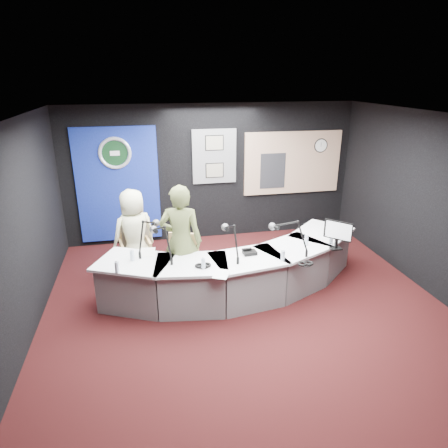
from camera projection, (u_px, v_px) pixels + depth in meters
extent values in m
plane|color=black|center=(248.00, 310.00, 6.00)|extent=(6.00, 6.00, 0.00)
cube|color=silver|center=(252.00, 118.00, 5.01)|extent=(6.00, 6.00, 0.02)
cube|color=black|center=(212.00, 173.00, 8.26)|extent=(6.00, 0.02, 2.80)
cube|color=black|center=(364.00, 371.00, 2.76)|extent=(6.00, 0.02, 2.80)
cube|color=black|center=(16.00, 240.00, 4.94)|extent=(0.02, 6.00, 2.80)
cube|color=black|center=(440.00, 209.00, 6.08)|extent=(0.02, 6.00, 2.80)
cube|color=navy|center=(118.00, 185.00, 7.92)|extent=(1.60, 0.05, 2.30)
torus|color=silver|center=(115.00, 153.00, 7.65)|extent=(0.63, 0.07, 0.63)
cylinder|color=black|center=(115.00, 153.00, 7.66)|extent=(0.48, 0.01, 0.48)
cube|color=slate|center=(214.00, 157.00, 8.11)|extent=(0.90, 0.04, 1.10)
cube|color=#7C725A|center=(214.00, 143.00, 7.99)|extent=(0.34, 0.02, 0.27)
cube|color=#7C725A|center=(215.00, 170.00, 8.19)|extent=(0.34, 0.02, 0.27)
cube|color=tan|center=(293.00, 163.00, 8.51)|extent=(2.12, 0.06, 1.32)
cube|color=#FCEB9F|center=(293.00, 163.00, 8.50)|extent=(2.00, 0.02, 1.20)
cube|color=black|center=(273.00, 171.00, 8.45)|extent=(0.55, 0.02, 0.75)
cylinder|color=white|center=(321.00, 146.00, 8.47)|extent=(0.28, 0.01, 0.28)
cube|color=#6E675D|center=(136.00, 237.00, 7.05)|extent=(0.51, 0.18, 0.70)
imported|color=beige|center=(134.00, 234.00, 6.76)|extent=(0.90, 0.76, 1.56)
imported|color=#525B2F|center=(181.00, 242.00, 6.14)|extent=(0.74, 0.58, 1.81)
cube|color=black|center=(338.00, 230.00, 6.14)|extent=(0.29, 0.31, 0.27)
cube|color=black|center=(250.00, 253.00, 6.07)|extent=(0.21, 0.17, 0.05)
torus|color=black|center=(306.00, 264.00, 5.74)|extent=(0.19, 0.19, 0.03)
torus|color=black|center=(203.00, 265.00, 5.68)|extent=(0.20, 0.20, 0.03)
cube|color=white|center=(147.00, 252.00, 6.15)|extent=(0.27, 0.36, 0.00)
cube|color=white|center=(221.00, 274.00, 5.47)|extent=(0.30, 0.34, 0.00)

